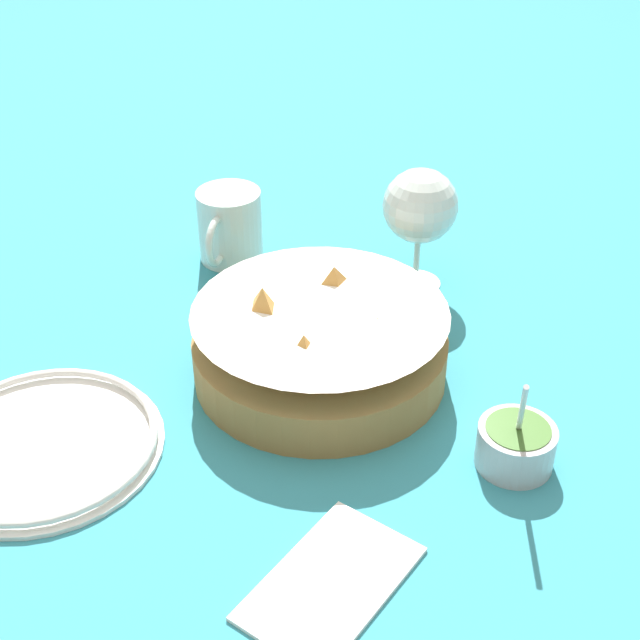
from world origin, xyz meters
TOP-DOWN VIEW (x-y plane):
  - ground_plane at (0.00, 0.00)m, footprint 4.00×4.00m
  - food_basket at (0.00, -0.02)m, footprint 0.26×0.26m
  - sauce_cup at (0.09, 0.18)m, footprint 0.08×0.07m
  - wine_glass at (-0.19, 0.04)m, footprint 0.09×0.09m
  - beer_mug at (-0.19, -0.19)m, footprint 0.12×0.08m
  - side_plate at (0.19, -0.24)m, footprint 0.22×0.22m
  - napkin at (0.26, 0.06)m, footprint 0.17×0.13m

SIDE VIEW (x-z plane):
  - ground_plane at x=0.00m, z-range 0.00..0.00m
  - napkin at x=0.26m, z-range 0.00..0.01m
  - side_plate at x=0.19m, z-range 0.00..0.01m
  - sauce_cup at x=0.09m, z-range -0.04..0.08m
  - food_basket at x=0.00m, z-range -0.01..0.09m
  - beer_mug at x=-0.19m, z-range 0.00..0.09m
  - wine_glass at x=-0.19m, z-range 0.03..0.17m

